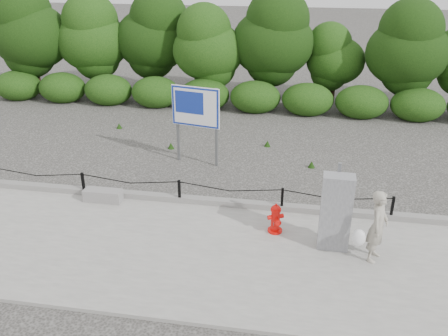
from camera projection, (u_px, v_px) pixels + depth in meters
name	position (u px, v px, depth m)	size (l,w,h in m)	color
ground	(180.00, 205.00, 11.72)	(90.00, 90.00, 0.00)	#2D2B28
sidewalk	(156.00, 249.00, 9.92)	(14.00, 4.00, 0.08)	gray
curb	(180.00, 199.00, 11.70)	(14.00, 0.22, 0.14)	slate
chain_barrier	(179.00, 189.00, 11.53)	(10.06, 0.06, 0.60)	black
treeline	(221.00, 40.00, 18.74)	(20.40, 3.60, 4.50)	black
fire_hydrant	(276.00, 219.00, 10.33)	(0.42, 0.42, 0.69)	red
pedestrian	(377.00, 227.00, 9.25)	(0.75, 0.64, 1.51)	#A19A8A
concrete_block	(103.00, 195.00, 11.69)	(0.94, 0.33, 0.30)	gray
utility_cabinet	(336.00, 212.00, 9.60)	(0.64, 0.46, 1.82)	#959598
advertising_sign	(195.00, 110.00, 13.33)	(1.43, 0.38, 2.31)	slate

